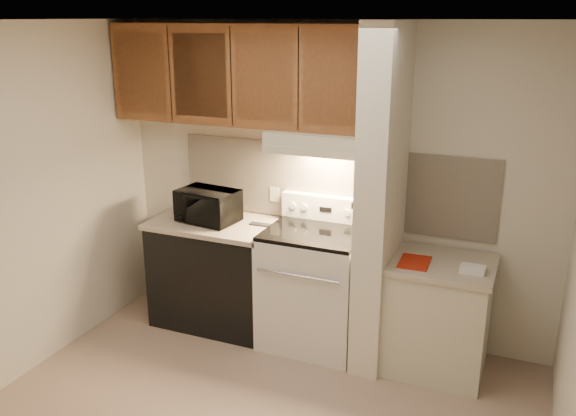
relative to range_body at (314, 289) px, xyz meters
The scene contains 48 objects.
ceiling 2.34m from the range_body, 90.00° to the right, with size 3.60×3.60×0.00m, color white.
wall_back 0.86m from the range_body, 90.00° to the left, with size 3.60×0.02×2.50m, color beige.
wall_left 2.28m from the range_body, 147.31° to the right, with size 0.02×3.00×2.50m, color beige.
backsplash 0.84m from the range_body, 90.00° to the left, with size 2.60×0.02×0.63m, color beige.
range_body is the anchor object (origin of this frame).
oven_window 0.32m from the range_body, 90.00° to the right, with size 0.50×0.01×0.30m, color black.
oven_handle 0.44m from the range_body, 90.00° to the right, with size 0.02×0.02×0.65m, color silver.
cooktop 0.48m from the range_body, ahead, with size 0.74×0.64×0.03m, color black.
range_backguard 0.66m from the range_body, 90.00° to the left, with size 0.76×0.08×0.20m, color silver.
range_display 0.64m from the range_body, 90.00° to the left, with size 0.10×0.01×0.04m, color black.
range_knob_left_outer 0.70m from the range_body, 139.40° to the left, with size 0.05×0.05×0.02m, color silver.
range_knob_left_inner 0.66m from the range_body, 126.87° to the left, with size 0.05×0.05×0.02m, color silver.
range_knob_right_inner 0.66m from the range_body, 53.13° to the left, with size 0.05×0.05×0.02m, color silver.
range_knob_right_outer 0.70m from the range_body, 40.60° to the left, with size 0.05×0.05×0.02m, color silver.
dishwasher_front 0.88m from the range_body, behind, with size 1.00×0.63×0.87m, color black.
left_countertop 0.98m from the range_body, behind, with size 1.04×0.67×0.04m, color #BAAB95.
spoon_rest 0.67m from the range_body, behind, with size 0.20×0.06×0.01m, color black.
teal_jar 1.33m from the range_body, behind, with size 0.10×0.10×0.11m, color #2C6962.
outlet 0.86m from the range_body, 146.31° to the left, with size 0.08×0.01×0.12m, color beige.
microwave 1.10m from the range_body, behind, with size 0.48×0.32×0.27m, color black.
partition_pillar 0.94m from the range_body, ahead, with size 0.22×0.70×2.50m, color silver.
pillar_trim 0.93m from the range_body, ahead, with size 0.01×0.70×0.04m, color brown.
knife_strip 0.95m from the range_body, ahead, with size 0.02×0.42×0.04m, color black.
knife_blade_a 0.87m from the range_body, 28.71° to the right, with size 0.01×0.04×0.16m, color silver.
knife_handle_a 1.01m from the range_body, 30.57° to the right, with size 0.02×0.02×0.10m, color black.
knife_blade_b 0.85m from the range_body, 18.55° to the right, with size 0.01×0.04×0.18m, color silver.
knife_handle_b 0.99m from the range_body, 18.59° to the right, with size 0.02×0.02×0.10m, color black.
knife_blade_c 0.83m from the range_body, 10.48° to the right, with size 0.01×0.04×0.20m, color silver.
knife_handle_c 0.99m from the range_body, ahead, with size 0.02×0.02×0.10m, color black.
knife_blade_d 0.85m from the range_body, ahead, with size 0.01×0.04×0.16m, color silver.
knife_handle_d 0.99m from the range_body, ahead, with size 0.02×0.02×0.10m, color black.
knife_blade_e 0.85m from the range_body, 17.61° to the left, with size 0.01×0.04×0.18m, color silver.
knife_handle_e 0.99m from the range_body, 16.92° to the left, with size 0.02×0.02×0.10m, color black.
oven_mitt 0.86m from the range_body, 23.58° to the left, with size 0.03×0.09×0.22m, color gray.
right_cab_base 0.97m from the range_body, ahead, with size 0.70×0.60×0.81m, color beige.
right_countertop 1.04m from the range_body, ahead, with size 0.74×0.64×0.04m, color #BAAB95.
red_folder 0.89m from the range_body, ahead, with size 0.21×0.28×0.01m, color #AB200C.
white_box 1.26m from the range_body, ahead, with size 0.16×0.11×0.04m, color white.
range_hood 1.17m from the range_body, 90.00° to the left, with size 0.78×0.44×0.15m, color beige.
hood_lip 1.12m from the range_body, 90.00° to the right, with size 0.78×0.04×0.06m, color beige.
upper_cabinets 1.77m from the range_body, 166.16° to the left, with size 2.18×0.33×0.77m, color brown.
cab_door_a 2.22m from the range_body, behind, with size 0.46×0.01×0.63m, color brown.
cab_gap_a 2.04m from the range_body, behind, with size 0.01×0.01×0.73m, color black.
cab_door_b 1.89m from the range_body, behind, with size 0.46×0.01×0.63m, color brown.
cab_gap_b 1.77m from the range_body, behind, with size 0.01×0.01×0.73m, color black.
cab_door_c 1.68m from the range_body, behind, with size 0.46×0.01×0.63m, color brown.
cab_gap_c 1.63m from the range_body, behind, with size 0.01×0.01×0.73m, color black.
cab_door_d 1.63m from the range_body, ahead, with size 0.46×0.01×0.63m, color brown.
Camera 1 is at (1.52, -2.97, 2.52)m, focal length 38.00 mm.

